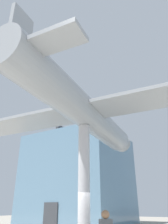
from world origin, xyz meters
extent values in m
cube|color=#60849E|center=(-9.89, 14.69, 5.21)|extent=(11.62, 10.36, 10.42)
cube|color=#383A3F|center=(-9.89, 14.69, 10.72)|extent=(0.36, 9.84, 0.60)
cube|color=#383A3F|center=(-9.89, 9.45, 1.15)|extent=(1.80, 0.12, 2.30)
cylinder|color=#B7B7BC|center=(0.00, 0.00, 2.99)|extent=(0.60, 0.60, 5.97)
cylinder|color=#93999E|center=(0.00, 0.00, 6.82)|extent=(3.01, 12.76, 1.71)
cube|color=#93999E|center=(0.00, 0.00, 6.82)|extent=(16.64, 4.09, 0.18)
cube|color=#93999E|center=(0.58, -5.53, 6.95)|extent=(5.35, 1.54, 0.18)
cube|color=#93999E|center=(0.58, -5.53, 7.97)|extent=(0.29, 1.11, 1.95)
cone|color=#93999E|center=(-0.71, 6.85, 6.82)|extent=(1.56, 1.28, 1.45)
sphere|color=black|center=(-0.79, 7.60, 6.82)|extent=(0.44, 0.44, 0.44)
sphere|color=#936B4C|center=(2.53, -2.79, 1.63)|extent=(0.26, 0.26, 0.26)
camera|label=1|loc=(6.00, -9.70, 1.84)|focal=35.00mm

